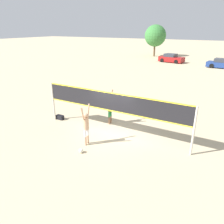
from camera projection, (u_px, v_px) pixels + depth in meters
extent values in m
plane|color=#C6B28C|center=(112.00, 134.00, 12.34)|extent=(200.00, 200.00, 0.00)
cylinder|color=beige|center=(53.00, 102.00, 13.86)|extent=(0.11, 0.11, 2.45)
cylinder|color=beige|center=(194.00, 131.00, 9.93)|extent=(0.11, 0.11, 2.45)
cube|color=black|center=(112.00, 102.00, 11.64)|extent=(8.46, 0.02, 1.06)
cube|color=yellow|center=(112.00, 93.00, 11.46)|extent=(8.46, 0.03, 0.06)
cube|color=yellow|center=(112.00, 111.00, 11.83)|extent=(8.46, 0.03, 0.06)
cylinder|color=tan|center=(86.00, 141.00, 11.13)|extent=(0.11, 0.11, 0.48)
cylinder|color=white|center=(85.00, 133.00, 10.97)|extent=(0.12, 0.12, 0.39)
cylinder|color=tan|center=(88.00, 139.00, 11.29)|extent=(0.11, 0.11, 0.48)
cylinder|color=white|center=(88.00, 132.00, 11.13)|extent=(0.12, 0.12, 0.39)
cylinder|color=tan|center=(86.00, 124.00, 10.87)|extent=(0.28, 0.28, 0.61)
sphere|color=tan|center=(86.00, 116.00, 10.71)|extent=(0.24, 0.24, 0.24)
cylinder|color=tan|center=(82.00, 114.00, 10.45)|extent=(0.08, 0.22, 0.69)
cylinder|color=tan|center=(88.00, 111.00, 10.84)|extent=(0.08, 0.22, 0.69)
cylinder|color=#8C664C|center=(111.00, 120.00, 13.68)|extent=(0.11, 0.11, 0.48)
cylinder|color=#267F3F|center=(111.00, 113.00, 13.52)|extent=(0.12, 0.12, 0.39)
cylinder|color=#8C664C|center=(109.00, 121.00, 13.52)|extent=(0.11, 0.11, 0.48)
cylinder|color=#267F3F|center=(109.00, 114.00, 13.36)|extent=(0.12, 0.12, 0.39)
cylinder|color=orange|center=(110.00, 106.00, 13.26)|extent=(0.28, 0.28, 0.62)
sphere|color=#8C664C|center=(110.00, 99.00, 13.10)|extent=(0.24, 0.24, 0.24)
cylinder|color=#8C664C|center=(112.00, 95.00, 13.23)|extent=(0.08, 0.22, 0.69)
cylinder|color=#8C664C|center=(108.00, 97.00, 12.83)|extent=(0.08, 0.22, 0.69)
sphere|color=silver|center=(81.00, 151.00, 10.49)|extent=(0.22, 0.22, 0.22)
cube|color=black|center=(60.00, 117.00, 14.29)|extent=(0.51, 0.26, 0.28)
cube|color=maroon|center=(171.00, 59.00, 37.06)|extent=(4.34, 2.49, 0.80)
cube|color=#2D333D|center=(171.00, 55.00, 36.95)|extent=(2.11, 1.94, 0.49)
cylinder|color=black|center=(180.00, 61.00, 36.98)|extent=(0.67, 0.33, 0.64)
cylinder|color=black|center=(176.00, 62.00, 35.78)|extent=(0.67, 0.33, 0.64)
cylinder|color=black|center=(167.00, 59.00, 38.50)|extent=(0.67, 0.33, 0.64)
cylinder|color=black|center=(162.00, 60.00, 37.29)|extent=(0.67, 0.33, 0.64)
cube|color=navy|center=(223.00, 65.00, 31.80)|extent=(4.63, 2.19, 0.72)
cube|color=#2D333D|center=(222.00, 60.00, 31.69)|extent=(2.17, 1.80, 0.52)
cylinder|color=black|center=(214.00, 64.00, 33.24)|extent=(0.66, 0.28, 0.64)
cylinder|color=black|center=(212.00, 66.00, 31.98)|extent=(0.66, 0.28, 0.64)
cylinder|color=brown|center=(154.00, 49.00, 44.39)|extent=(0.35, 0.35, 2.85)
sphere|color=#387A38|center=(155.00, 36.00, 43.45)|extent=(4.22, 4.22, 4.22)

